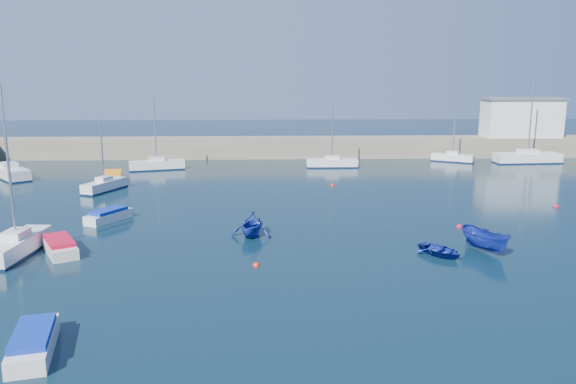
{
  "coord_description": "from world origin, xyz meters",
  "views": [
    {
      "loc": [
        -4.23,
        -29.12,
        10.91
      ],
      "look_at": [
        -2.69,
        15.22,
        1.6
      ],
      "focal_mm": 35.0,
      "sensor_mm": 36.0,
      "label": 1
    }
  ],
  "objects_px": {
    "sailboat_5": "(157,165)",
    "motorboat_0": "(59,246)",
    "sailboat_3": "(104,185)",
    "dinghy_center": "(440,250)",
    "sailboat_4": "(9,172)",
    "sailboat_8": "(527,158)",
    "motorboat_2": "(113,177)",
    "harbor_office": "(521,118)",
    "motorboat_1": "(109,215)",
    "dinghy_left": "(252,224)",
    "sailboat_1": "(17,245)",
    "dinghy_right": "(486,240)",
    "motorboat_3": "(34,342)",
    "sailboat_6": "(332,163)",
    "sailboat_7": "(453,157)"
  },
  "relations": [
    {
      "from": "sailboat_5",
      "to": "motorboat_0",
      "type": "xyz_separation_m",
      "value": [
        -0.01,
        -31.24,
        -0.15
      ]
    },
    {
      "from": "sailboat_3",
      "to": "dinghy_center",
      "type": "height_order",
      "value": "sailboat_3"
    },
    {
      "from": "sailboat_6",
      "to": "sailboat_1",
      "type": "bearing_deg",
      "value": 144.69
    },
    {
      "from": "motorboat_1",
      "to": "dinghy_left",
      "type": "xyz_separation_m",
      "value": [
        10.98,
        -4.45,
        0.42
      ]
    },
    {
      "from": "sailboat_1",
      "to": "sailboat_8",
      "type": "relative_size",
      "value": 0.75
    },
    {
      "from": "motorboat_1",
      "to": "motorboat_0",
      "type": "bearing_deg",
      "value": -66.74
    },
    {
      "from": "sailboat_1",
      "to": "dinghy_right",
      "type": "height_order",
      "value": "sailboat_1"
    },
    {
      "from": "harbor_office",
      "to": "sailboat_3",
      "type": "distance_m",
      "value": 54.77
    },
    {
      "from": "harbor_office",
      "to": "sailboat_8",
      "type": "relative_size",
      "value": 0.94
    },
    {
      "from": "sailboat_6",
      "to": "motorboat_1",
      "type": "distance_m",
      "value": 31.55
    },
    {
      "from": "harbor_office",
      "to": "dinghy_right",
      "type": "distance_m",
      "value": 46.79
    },
    {
      "from": "harbor_office",
      "to": "sailboat_6",
      "type": "height_order",
      "value": "sailboat_6"
    },
    {
      "from": "motorboat_2",
      "to": "dinghy_center",
      "type": "bearing_deg",
      "value": -57.1
    },
    {
      "from": "motorboat_3",
      "to": "dinghy_left",
      "type": "xyz_separation_m",
      "value": [
        8.25,
        16.23,
        0.4
      ]
    },
    {
      "from": "motorboat_1",
      "to": "dinghy_right",
      "type": "height_order",
      "value": "dinghy_right"
    },
    {
      "from": "motorboat_2",
      "to": "motorboat_3",
      "type": "relative_size",
      "value": 1.2
    },
    {
      "from": "dinghy_right",
      "to": "sailboat_3",
      "type": "bearing_deg",
      "value": 122.03
    },
    {
      "from": "sailboat_1",
      "to": "dinghy_left",
      "type": "relative_size",
      "value": 2.46
    },
    {
      "from": "motorboat_1",
      "to": "dinghy_center",
      "type": "xyz_separation_m",
      "value": [
        22.68,
        -9.01,
        -0.13
      ]
    },
    {
      "from": "harbor_office",
      "to": "motorboat_2",
      "type": "height_order",
      "value": "harbor_office"
    },
    {
      "from": "sailboat_8",
      "to": "dinghy_left",
      "type": "height_order",
      "value": "sailboat_8"
    },
    {
      "from": "sailboat_3",
      "to": "sailboat_7",
      "type": "bearing_deg",
      "value": 47.2
    },
    {
      "from": "sailboat_8",
      "to": "motorboat_2",
      "type": "xyz_separation_m",
      "value": [
        -48.74,
        -11.01,
        -0.19
      ]
    },
    {
      "from": "sailboat_1",
      "to": "dinghy_right",
      "type": "xyz_separation_m",
      "value": [
        29.11,
        -0.25,
        0.1
      ]
    },
    {
      "from": "motorboat_2",
      "to": "dinghy_left",
      "type": "xyz_separation_m",
      "value": [
        15.0,
        -20.59,
        0.37
      ]
    },
    {
      "from": "sailboat_1",
      "to": "motorboat_2",
      "type": "xyz_separation_m",
      "value": [
        -0.65,
        24.2,
        -0.14
      ]
    },
    {
      "from": "motorboat_3",
      "to": "sailboat_4",
      "type": "bearing_deg",
      "value": 101.85
    },
    {
      "from": "motorboat_3",
      "to": "sailboat_3",
      "type": "bearing_deg",
      "value": 87.81
    },
    {
      "from": "sailboat_8",
      "to": "motorboat_3",
      "type": "bearing_deg",
      "value": 134.65
    },
    {
      "from": "sailboat_4",
      "to": "dinghy_right",
      "type": "relative_size",
      "value": 2.68
    },
    {
      "from": "motorboat_0",
      "to": "dinghy_center",
      "type": "height_order",
      "value": "motorboat_0"
    },
    {
      "from": "sailboat_5",
      "to": "sailboat_8",
      "type": "height_order",
      "value": "sailboat_8"
    },
    {
      "from": "motorboat_3",
      "to": "dinghy_left",
      "type": "bearing_deg",
      "value": 49.83
    },
    {
      "from": "sailboat_8",
      "to": "dinghy_left",
      "type": "relative_size",
      "value": 3.26
    },
    {
      "from": "sailboat_3",
      "to": "motorboat_0",
      "type": "xyz_separation_m",
      "value": [
        2.62,
        -19.1,
        -0.11
      ]
    },
    {
      "from": "sailboat_8",
      "to": "dinghy_right",
      "type": "relative_size",
      "value": 2.84
    },
    {
      "from": "sailboat_1",
      "to": "sailboat_5",
      "type": "relative_size",
      "value": 0.97
    },
    {
      "from": "sailboat_1",
      "to": "motorboat_0",
      "type": "bearing_deg",
      "value": 12.9
    },
    {
      "from": "sailboat_3",
      "to": "sailboat_4",
      "type": "distance_m",
      "value": 14.31
    },
    {
      "from": "sailboat_4",
      "to": "motorboat_2",
      "type": "relative_size",
      "value": 1.89
    },
    {
      "from": "dinghy_left",
      "to": "sailboat_1",
      "type": "bearing_deg",
      "value": -150.1
    },
    {
      "from": "sailboat_4",
      "to": "dinghy_left",
      "type": "relative_size",
      "value": 3.08
    },
    {
      "from": "sailboat_7",
      "to": "sailboat_4",
      "type": "bearing_deg",
      "value": 130.32
    },
    {
      "from": "sailboat_6",
      "to": "dinghy_left",
      "type": "bearing_deg",
      "value": 163.17
    },
    {
      "from": "sailboat_4",
      "to": "motorboat_3",
      "type": "relative_size",
      "value": 2.27
    },
    {
      "from": "sailboat_4",
      "to": "motorboat_3",
      "type": "distance_m",
      "value": 43.63
    },
    {
      "from": "sailboat_4",
      "to": "dinghy_right",
      "type": "height_order",
      "value": "sailboat_4"
    },
    {
      "from": "sailboat_4",
      "to": "sailboat_8",
      "type": "relative_size",
      "value": 0.94
    },
    {
      "from": "sailboat_3",
      "to": "motorboat_2",
      "type": "distance_m",
      "value": 4.76
    },
    {
      "from": "motorboat_2",
      "to": "dinghy_left",
      "type": "relative_size",
      "value": 1.63
    }
  ]
}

